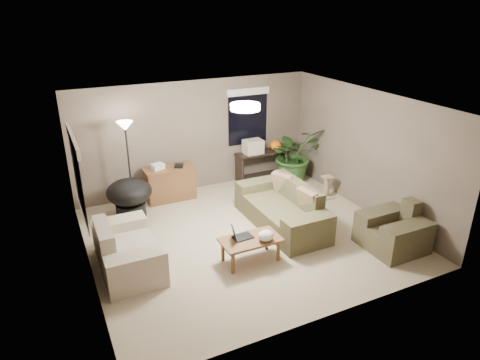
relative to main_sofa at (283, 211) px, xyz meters
name	(u,v)px	position (x,y,z in m)	size (l,w,h in m)	color
room_shell	(245,174)	(-0.86, -0.06, 0.96)	(5.50, 5.50, 5.50)	tan
main_sofa	(283,211)	(0.00, 0.00, 0.00)	(0.95, 2.20, 0.85)	brown
throw_pillows	(295,192)	(0.26, 0.00, 0.36)	(0.38, 1.39, 0.47)	#8C7251
loveseat	(126,252)	(-3.07, -0.17, 0.00)	(0.90, 1.60, 0.85)	beige
armchair	(393,232)	(1.32, -1.56, 0.00)	(0.95, 1.00, 0.85)	brown
coffee_table	(251,242)	(-1.14, -0.86, 0.06)	(1.00, 0.55, 0.42)	brown
laptop	(239,235)	(-1.31, -0.76, 0.19)	(0.39, 0.25, 0.24)	black
plastic_bag	(266,236)	(-0.94, -1.01, 0.22)	(0.26, 0.23, 0.18)	white
desk	(170,183)	(-1.62, 2.08, 0.08)	(1.10, 0.50, 0.75)	brown
desk_papers	(162,166)	(-1.78, 2.07, 0.51)	(0.72, 0.32, 0.12)	silver
console_table	(262,164)	(0.68, 2.12, 0.14)	(1.30, 0.40, 0.75)	black
pumpkin	(275,145)	(1.03, 2.12, 0.57)	(0.28, 0.28, 0.23)	orange
cardboard_box	(253,147)	(0.43, 2.12, 0.62)	(0.43, 0.32, 0.32)	beige
papasan_chair	(130,196)	(-2.60, 1.62, 0.17)	(1.06, 1.06, 0.80)	black
floor_lamp	(126,137)	(-2.50, 1.90, 1.30)	(0.32, 0.32, 1.91)	black
ceiling_fixture	(245,107)	(-0.86, -0.06, 2.15)	(0.50, 0.50, 0.10)	white
houseplant	(294,160)	(1.37, 1.80, 0.23)	(1.22, 1.35, 1.05)	#2D5923
cat_scratching_post	(326,188)	(1.53, 0.67, -0.08)	(0.32, 0.32, 0.50)	tan
window_left	(76,163)	(-3.59, 0.24, 1.49)	(0.05, 1.56, 1.33)	black
window_back	(248,107)	(0.44, 2.42, 1.49)	(1.06, 0.05, 1.33)	black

